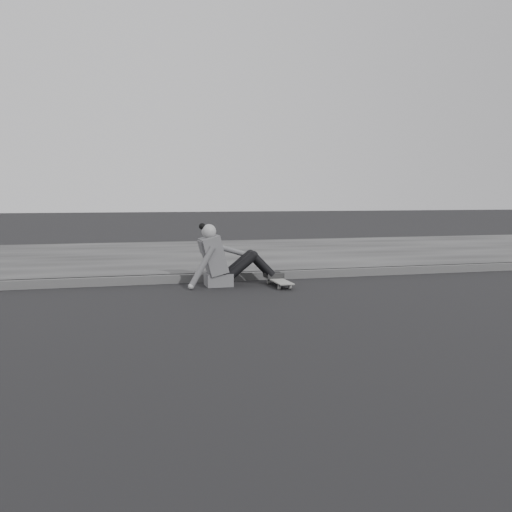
{
  "coord_description": "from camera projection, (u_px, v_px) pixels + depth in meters",
  "views": [
    {
      "loc": [
        -1.81,
        -5.55,
        1.24
      ],
      "look_at": [
        0.0,
        1.26,
        0.5
      ],
      "focal_mm": 40.0,
      "sensor_mm": 36.0,
      "label": 1
    }
  ],
  "objects": [
    {
      "name": "sidewalk",
      "position": [
        200.0,
        256.0,
        11.3
      ],
      "size": [
        24.0,
        6.0,
        0.12
      ],
      "primitive_type": "cube",
      "color": "#373737",
      "rests_on": "ground"
    },
    {
      "name": "ground",
      "position": [
        287.0,
        316.0,
        5.93
      ],
      "size": [
        80.0,
        80.0,
        0.0
      ],
      "primitive_type": "plane",
      "color": "black",
      "rests_on": "ground"
    },
    {
      "name": "skateboard",
      "position": [
        279.0,
        281.0,
        7.88
      ],
      "size": [
        0.2,
        0.78,
        0.09
      ],
      "color": "gray",
      "rests_on": "ground"
    },
    {
      "name": "seated_woman",
      "position": [
        223.0,
        260.0,
        7.9
      ],
      "size": [
        1.38,
        0.46,
        0.88
      ],
      "color": "#555557",
      "rests_on": "ground"
    },
    {
      "name": "curb",
      "position": [
        233.0,
        277.0,
        8.4
      ],
      "size": [
        24.0,
        0.16,
        0.12
      ],
      "primitive_type": "cube",
      "color": "#474747",
      "rests_on": "ground"
    }
  ]
}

